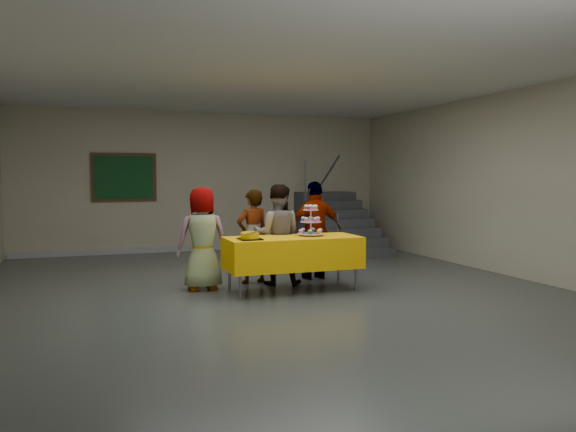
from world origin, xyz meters
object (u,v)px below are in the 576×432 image
at_px(bake_table, 293,252).
at_px(schoolchild_a, 202,238).
at_px(bear_cake, 250,235).
at_px(noticeboard, 124,177).
at_px(schoolchild_b, 253,236).
at_px(schoolchild_c, 277,235).
at_px(cupcake_stand, 311,223).
at_px(staircase, 335,228).
at_px(schoolchild_d, 316,230).

height_order(bake_table, schoolchild_a, schoolchild_a).
height_order(bear_cake, noticeboard, noticeboard).
xyz_separation_m(schoolchild_b, schoolchild_c, (0.31, -0.25, 0.04)).
bearing_deg(schoolchild_b, noticeboard, -79.55).
xyz_separation_m(bear_cake, schoolchild_b, (0.31, 0.92, -0.12)).
relative_size(cupcake_stand, noticeboard, 0.34).
relative_size(bear_cake, schoolchild_c, 0.24).
bearing_deg(noticeboard, bake_table, -67.70).
bearing_deg(bake_table, schoolchild_b, 113.89).
xyz_separation_m(bake_table, staircase, (2.45, 3.94, -0.07)).
relative_size(schoolchild_a, schoolchild_c, 0.98).
relative_size(cupcake_stand, schoolchild_c, 0.30).
height_order(bake_table, noticeboard, noticeboard).
height_order(schoolchild_b, noticeboard, noticeboard).
bearing_deg(cupcake_stand, noticeboard, 115.49).
distance_m(schoolchild_a, staircase, 4.95).
distance_m(bake_table, schoolchild_c, 0.58).
xyz_separation_m(cupcake_stand, schoolchild_d, (0.39, 0.74, -0.18)).
bearing_deg(schoolchild_a, noticeboard, -80.94).
distance_m(bear_cake, staircase, 5.13).
bearing_deg(bake_table, schoolchild_d, 49.38).
bearing_deg(cupcake_stand, schoolchild_c, 124.41).
xyz_separation_m(bake_table, bear_cake, (-0.66, -0.13, 0.27)).
bearing_deg(bake_table, cupcake_stand, 10.40).
relative_size(schoolchild_a, schoolchild_b, 1.04).
bearing_deg(schoolchild_d, schoolchild_b, -3.19).
xyz_separation_m(bake_table, cupcake_stand, (0.29, 0.05, 0.40)).
bearing_deg(schoolchild_b, schoolchild_a, 4.88).
height_order(schoolchild_c, noticeboard, noticeboard).
bearing_deg(bear_cake, staircase, 52.61).
distance_m(cupcake_stand, schoolchild_d, 0.85).
xyz_separation_m(schoolchild_b, schoolchild_d, (1.03, -0.01, 0.06)).
bearing_deg(noticeboard, cupcake_stand, -64.51).
relative_size(bake_table, noticeboard, 1.45).
bearing_deg(bear_cake, schoolchild_d, 34.46).
height_order(bake_table, schoolchild_d, schoolchild_d).
height_order(schoolchild_b, staircase, staircase).
xyz_separation_m(schoolchild_c, staircase, (2.49, 3.40, -0.26)).
distance_m(schoolchild_b, schoolchild_d, 1.03).
distance_m(schoolchild_a, schoolchild_d, 1.86).
xyz_separation_m(schoolchild_d, staircase, (1.77, 3.15, -0.28)).
relative_size(bake_table, schoolchild_b, 1.32).
height_order(schoolchild_a, noticeboard, noticeboard).
bearing_deg(bake_table, staircase, 58.14).
distance_m(schoolchild_a, schoolchild_c, 1.12).
distance_m(bear_cake, schoolchild_a, 0.86).
relative_size(cupcake_stand, schoolchild_b, 0.31).
bearing_deg(staircase, schoolchild_c, -126.28).
distance_m(schoolchild_c, staircase, 4.22).
bearing_deg(bake_table, schoolchild_c, 94.63).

